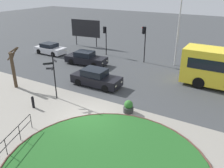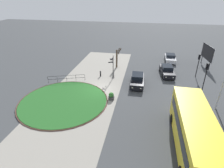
# 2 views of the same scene
# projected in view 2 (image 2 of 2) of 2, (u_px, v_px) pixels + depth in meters

# --- Properties ---
(ground) EXTENTS (120.00, 120.00, 0.00)m
(ground) POSITION_uv_depth(u_px,v_px,m) (99.00, 90.00, 23.81)
(ground) COLOR #3D3F42
(sidewalk_paving) EXTENTS (32.00, 8.68, 0.02)m
(sidewalk_paving) POSITION_uv_depth(u_px,v_px,m) (87.00, 89.00, 24.08)
(sidewalk_paving) COLOR gray
(sidewalk_paving) RESTS_ON ground
(grass_island) EXTENTS (10.07, 10.07, 0.10)m
(grass_island) POSITION_uv_depth(u_px,v_px,m) (64.00, 101.00, 21.27)
(grass_island) COLOR #235B23
(grass_island) RESTS_ON ground
(grass_kerb_ring) EXTENTS (10.38, 10.38, 0.11)m
(grass_kerb_ring) POSITION_uv_depth(u_px,v_px,m) (64.00, 101.00, 21.26)
(grass_kerb_ring) COLOR brown
(grass_kerb_ring) RESTS_ON ground
(signpost_directional) EXTENTS (1.09, 0.68, 3.56)m
(signpost_directional) POSITION_uv_depth(u_px,v_px,m) (113.00, 65.00, 26.03)
(signpost_directional) COLOR black
(signpost_directional) RESTS_ON ground
(bollard_foreground) EXTENTS (0.19, 0.19, 0.92)m
(bollard_foreground) POSITION_uv_depth(u_px,v_px,m) (100.00, 74.00, 27.41)
(bollard_foreground) COLOR black
(bollard_foreground) RESTS_ON ground
(railing_grass_edge) EXTENTS (1.73, 4.89, 0.99)m
(railing_grass_edge) POSITION_uv_depth(u_px,v_px,m) (66.00, 78.00, 25.65)
(railing_grass_edge) COLOR black
(railing_grass_edge) RESTS_ON ground
(bus_yellow) EXTENTS (9.38, 2.62, 3.24)m
(bus_yellow) POSITION_uv_depth(u_px,v_px,m) (194.00, 132.00, 14.14)
(bus_yellow) COLOR yellow
(bus_yellow) RESTS_ON ground
(car_near_lane) EXTENTS (3.96, 1.84, 1.36)m
(car_near_lane) POSITION_uv_depth(u_px,v_px,m) (170.00, 58.00, 33.33)
(car_near_lane) COLOR silver
(car_near_lane) RESTS_ON ground
(car_far_lane) EXTENTS (4.43, 1.88, 1.49)m
(car_far_lane) POSITION_uv_depth(u_px,v_px,m) (137.00, 80.00, 24.94)
(car_far_lane) COLOR black
(car_far_lane) RESTS_ON ground
(car_oncoming) EXTENTS (4.73, 2.11, 1.43)m
(car_oncoming) POSITION_uv_depth(u_px,v_px,m) (167.00, 71.00, 27.96)
(car_oncoming) COLOR black
(car_oncoming) RESTS_ON ground
(traffic_light_near) EXTENTS (0.49, 0.27, 3.46)m
(traffic_light_near) POSITION_uv_depth(u_px,v_px,m) (199.00, 60.00, 26.53)
(traffic_light_near) COLOR black
(traffic_light_near) RESTS_ON ground
(traffic_light_far) EXTENTS (0.49, 0.26, 3.97)m
(traffic_light_far) POSITION_uv_depth(u_px,v_px,m) (206.00, 72.00, 21.82)
(traffic_light_far) COLOR black
(traffic_light_far) RESTS_ON ground
(billboard_right) EXTENTS (4.40, 0.68, 3.64)m
(billboard_right) POSITION_uv_depth(u_px,v_px,m) (208.00, 53.00, 30.33)
(billboard_right) COLOR black
(billboard_right) RESTS_ON ground
(planter_near_signpost) EXTENTS (0.71, 0.71, 0.92)m
(planter_near_signpost) POSITION_uv_depth(u_px,v_px,m) (111.00, 96.00, 21.54)
(planter_near_signpost) COLOR #383838
(planter_near_signpost) RESTS_ON ground
(street_tree_bare) EXTENTS (1.10, 0.92, 3.45)m
(street_tree_bare) POSITION_uv_depth(u_px,v_px,m) (117.00, 57.00, 30.11)
(street_tree_bare) COLOR #423323
(street_tree_bare) RESTS_ON ground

